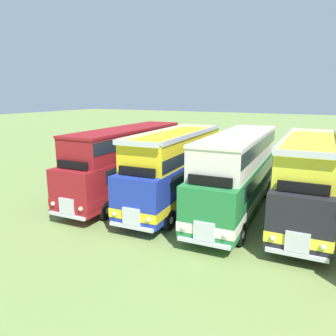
# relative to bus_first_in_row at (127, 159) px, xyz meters

# --- Properties ---
(bus_first_in_row) EXTENTS (2.95, 11.33, 4.49)m
(bus_first_in_row) POSITION_rel_bus_first_in_row_xyz_m (0.00, 0.00, 0.00)
(bus_first_in_row) COLOR maroon
(bus_first_in_row) RESTS_ON ground
(bus_second_in_row) EXTENTS (3.13, 10.43, 4.52)m
(bus_second_in_row) POSITION_rel_bus_first_in_row_xyz_m (3.58, -0.16, -0.12)
(bus_second_in_row) COLOR #1E339E
(bus_second_in_row) RESTS_ON ground
(bus_third_in_row) EXTENTS (3.11, 11.37, 4.49)m
(bus_third_in_row) POSITION_rel_bus_first_in_row_xyz_m (7.17, 0.33, 0.00)
(bus_third_in_row) COLOR #237538
(bus_third_in_row) RESTS_ON ground
(bus_fourth_in_row) EXTENTS (2.96, 10.22, 4.52)m
(bus_fourth_in_row) POSITION_rel_bus_first_in_row_xyz_m (10.76, 0.46, -0.12)
(bus_fourth_in_row) COLOR black
(bus_fourth_in_row) RESTS_ON ground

